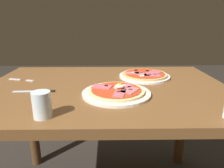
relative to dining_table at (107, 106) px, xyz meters
The scene contains 6 objects.
dining_table is the anchor object (origin of this frame).
pizza_foreground 0.19m from the dining_table, 69.63° to the right, with size 0.31×0.31×0.05m.
pizza_across_left 0.31m from the dining_table, 35.69° to the left, with size 0.30×0.30×0.03m.
water_glass_near 0.44m from the dining_table, 122.12° to the right, with size 0.07×0.07×0.09m.
fork 0.52m from the dining_table, 167.29° to the left, with size 0.16×0.06×0.00m.
knife 0.36m from the dining_table, 164.95° to the right, with size 0.20×0.03×0.01m.
Camera 1 is at (0.01, -1.00, 1.10)m, focal length 32.56 mm.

